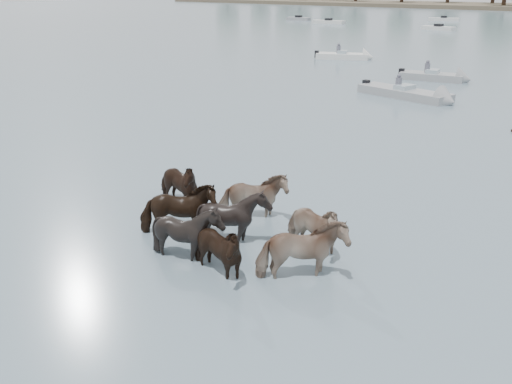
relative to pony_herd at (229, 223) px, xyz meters
The scene contains 6 objects.
ground 1.48m from the pony_herd, 157.21° to the left, with size 400.00×400.00×0.00m, color slate.
shoreline 166.54m from the pony_herd, 115.33° to the left, with size 160.00×30.00×1.00m, color #4C4233.
pony_herd is the anchor object (origin of this frame).
motorboat_a 28.45m from the pony_herd, 102.05° to the left, with size 4.90×2.56×1.92m.
motorboat_b 21.12m from the pony_herd, 102.43° to the left, with size 6.32×2.64×1.92m.
motorboat_f 37.75m from the pony_herd, 116.30° to the left, with size 5.10×3.64×1.92m.
Camera 1 is at (9.98, -9.91, 6.20)m, focal length 39.06 mm.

